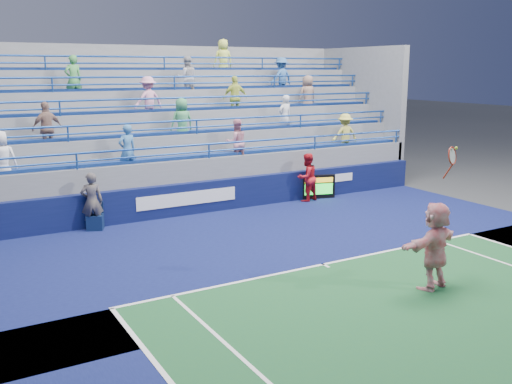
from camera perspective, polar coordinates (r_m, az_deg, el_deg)
ground at (r=14.74m, az=6.73°, el=-7.28°), size 120.00×120.00×0.00m
sponsor_wall at (r=19.97m, az=-4.38°, el=-0.39°), size 18.00×0.32×1.10m
bleacher_stand at (r=23.19m, az=-8.47°, el=3.79°), size 18.00×5.60×6.13m
serve_speed_board at (r=21.98m, az=6.23°, el=0.51°), size 1.32×0.49×0.92m
judge_chair at (r=18.39m, az=-15.80°, el=-2.81°), size 0.63×0.65×0.86m
tennis_player at (r=13.47m, az=17.46°, el=-5.13°), size 1.95×0.94×3.24m
line_judge at (r=18.19m, az=-16.09°, el=-0.93°), size 0.74×0.56×1.82m
ball_girl at (r=21.45m, az=5.11°, el=1.46°), size 1.00×0.84×1.82m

